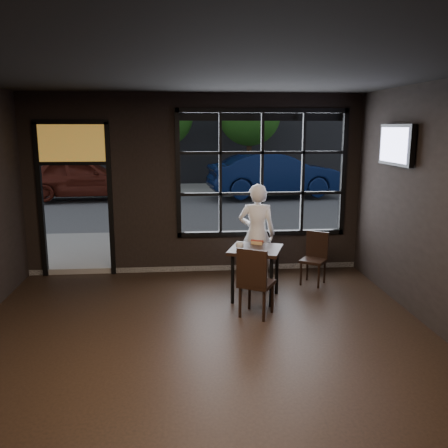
{
  "coord_description": "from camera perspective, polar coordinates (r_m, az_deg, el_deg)",
  "views": [
    {
      "loc": [
        -0.23,
        -4.92,
        2.62
      ],
      "look_at": [
        0.4,
        2.2,
        1.15
      ],
      "focal_mm": 38.0,
      "sensor_mm": 36.0,
      "label": 1
    }
  ],
  "objects": [
    {
      "name": "cup",
      "position": [
        7.17,
        1.91,
        -2.63
      ],
      "size": [
        0.17,
        0.17,
        0.1
      ],
      "primitive_type": "imported",
      "rotation": [
        0.0,
        0.0,
        -0.66
      ],
      "color": "silver",
      "rests_on": "cafe_table"
    },
    {
      "name": "chair_window",
      "position": [
        8.12,
        10.7,
        -4.15
      ],
      "size": [
        0.53,
        0.53,
        0.88
      ],
      "primitive_type": "cube",
      "rotation": [
        0.0,
        0.0,
        -0.61
      ],
      "color": "black",
      "rests_on": "floor"
    },
    {
      "name": "chair_near",
      "position": [
        6.69,
        3.95,
        -6.87
      ],
      "size": [
        0.59,
        0.59,
        1.0
      ],
      "primitive_type": "cube",
      "rotation": [
        0.0,
        0.0,
        2.62
      ],
      "color": "black",
      "rests_on": "floor"
    },
    {
      "name": "tree_right",
      "position": [
        20.09,
        3.08,
        13.0
      ],
      "size": [
        2.59,
        2.59,
        4.41
      ],
      "color": "#332114",
      "rests_on": "street_asphalt"
    },
    {
      "name": "street_asphalt",
      "position": [
        29.04,
        -4.63,
        6.37
      ],
      "size": [
        60.0,
        41.0,
        0.04
      ],
      "primitive_type": "cube",
      "color": "#545456",
      "rests_on": "ground"
    },
    {
      "name": "cafe_table",
      "position": [
        7.35,
        3.79,
        -5.93
      ],
      "size": [
        0.96,
        0.96,
        0.81
      ],
      "primitive_type": "cube",
      "rotation": [
        0.0,
        0.0,
        -0.34
      ],
      "color": "black",
      "rests_on": "floor"
    },
    {
      "name": "man",
      "position": [
        7.97,
        3.96,
        -1.22
      ],
      "size": [
        0.69,
        0.52,
        1.7
      ],
      "primitive_type": "imported",
      "rotation": [
        0.0,
        0.0,
        2.96
      ],
      "color": "white",
      "rests_on": "floor"
    },
    {
      "name": "tree_left",
      "position": [
        19.95,
        -7.49,
        12.77
      ],
      "size": [
        2.54,
        2.54,
        4.34
      ],
      "color": "#332114",
      "rests_on": "street_asphalt"
    },
    {
      "name": "ceiling",
      "position": [
        4.96,
        -2.48,
        18.45
      ],
      "size": [
        6.0,
        7.0,
        0.02
      ],
      "primitive_type": "cube",
      "color": "black",
      "rests_on": "ground"
    },
    {
      "name": "stained_transom",
      "position": [
        8.63,
        -17.82,
        9.28
      ],
      "size": [
        1.2,
        0.06,
        0.7
      ],
      "primitive_type": "cube",
      "color": "orange",
      "rests_on": "ground"
    },
    {
      "name": "tv",
      "position": [
        7.52,
        20.05,
        8.93
      ],
      "size": [
        0.12,
        1.03,
        0.6
      ],
      "primitive_type": "cube",
      "color": "black",
      "rests_on": "wall_right"
    },
    {
      "name": "maroon_car",
      "position": [
        17.81,
        -16.68,
        5.41
      ],
      "size": [
        4.49,
        2.11,
        1.49
      ],
      "primitive_type": "imported",
      "rotation": [
        0.0,
        0.0,
        1.65
      ],
      "color": "#4E170E",
      "rests_on": "street_asphalt"
    },
    {
      "name": "building_across",
      "position": [
        28.34,
        -4.87,
        21.5
      ],
      "size": [
        28.0,
        12.0,
        15.0
      ],
      "primitive_type": "cube",
      "color": "#5B5956",
      "rests_on": "ground"
    },
    {
      "name": "floor",
      "position": [
        5.58,
        -2.18,
        -16.5
      ],
      "size": [
        6.0,
        7.0,
        0.02
      ],
      "primitive_type": "cube",
      "color": "black",
      "rests_on": "ground"
    },
    {
      "name": "hotdog",
      "position": [
        7.46,
        4.01,
        -2.23
      ],
      "size": [
        0.21,
        0.16,
        0.06
      ],
      "primitive_type": null,
      "rotation": [
        0.0,
        0.0,
        -0.48
      ],
      "color": "tan",
      "rests_on": "cafe_table"
    },
    {
      "name": "navy_car",
      "position": [
        17.69,
        6.12,
        5.98
      ],
      "size": [
        5.03,
        2.25,
        1.6
      ],
      "primitive_type": "imported",
      "rotation": [
        0.0,
        0.0,
        1.69
      ],
      "color": "#071337",
      "rests_on": "street_asphalt"
    },
    {
      "name": "window_frame",
      "position": [
        8.58,
        4.58,
        6.1
      ],
      "size": [
        3.06,
        0.12,
        2.28
      ],
      "primitive_type": "cube",
      "color": "black",
      "rests_on": "ground"
    }
  ]
}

